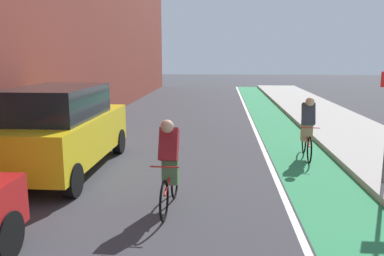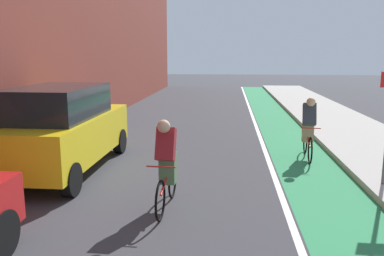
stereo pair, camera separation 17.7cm
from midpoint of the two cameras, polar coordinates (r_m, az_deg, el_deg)
ground_plane at (r=12.66m, az=-0.17°, el=-1.52°), size 80.67×80.67×0.00m
bike_lane_paint at (r=14.73m, az=12.19°, el=-0.02°), size 1.60×36.67×0.00m
lane_divider_stripe at (r=14.63m, az=8.70°, el=0.03°), size 0.12×36.67×0.00m
sidewalk_right at (r=15.20m, az=20.81°, el=0.11°), size 2.99×36.67×0.14m
parked_suv_yellow_cab at (r=9.46m, az=-18.96°, el=-0.04°), size 1.90×4.47×1.98m
cyclist_mid at (r=6.83m, az=-4.02°, el=-4.92°), size 0.48×1.73×1.62m
cyclist_trailing at (r=10.56m, az=16.02°, el=0.29°), size 0.48×1.73×1.62m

